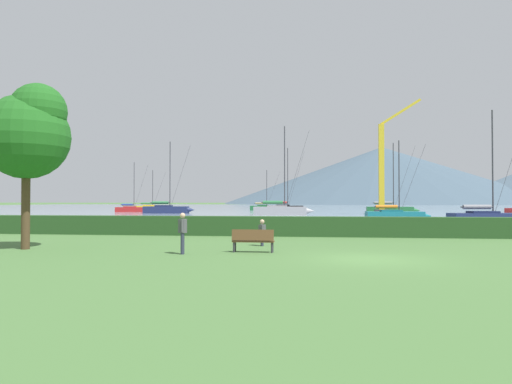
{
  "coord_description": "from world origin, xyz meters",
  "views": [
    {
      "loc": [
        -1.83,
        -17.56,
        2.13
      ],
      "look_at": [
        -11.87,
        58.47,
        3.57
      ],
      "focal_mm": 33.15,
      "sensor_mm": 36.0,
      "label": 1
    }
  ],
  "objects_px": {
    "sailboat_slip_7": "(285,208)",
    "dock_crane": "(383,174)",
    "sailboat_slip_9": "(132,209)",
    "park_bench_near_path": "(253,239)",
    "sailboat_slip_2": "(265,207)",
    "sailboat_slip_0": "(281,210)",
    "sailboat_slip_10": "(390,209)",
    "sailboat_slip_4": "(488,217)",
    "sailboat_slip_6": "(151,207)",
    "person_seated_viewer": "(262,231)",
    "sailboat_slip_12": "(167,209)",
    "person_standing_walker": "(183,230)",
    "sailboat_slip_11": "(395,215)",
    "park_tree": "(29,132)"
  },
  "relations": [
    {
      "from": "sailboat_slip_0",
      "to": "sailboat_slip_11",
      "type": "bearing_deg",
      "value": -53.51
    },
    {
      "from": "sailboat_slip_2",
      "to": "sailboat_slip_12",
      "type": "xyz_separation_m",
      "value": [
        -13.54,
        -29.24,
        0.12
      ]
    },
    {
      "from": "sailboat_slip_0",
      "to": "sailboat_slip_6",
      "type": "bearing_deg",
      "value": 131.93
    },
    {
      "from": "sailboat_slip_6",
      "to": "person_standing_walker",
      "type": "xyz_separation_m",
      "value": [
        32.81,
        -85.97,
        0.36
      ]
    },
    {
      "from": "park_bench_near_path",
      "to": "person_seated_viewer",
      "type": "bearing_deg",
      "value": 89.01
    },
    {
      "from": "sailboat_slip_4",
      "to": "sailboat_slip_10",
      "type": "height_order",
      "value": "sailboat_slip_10"
    },
    {
      "from": "sailboat_slip_0",
      "to": "sailboat_slip_7",
      "type": "distance_m",
      "value": 26.08
    },
    {
      "from": "sailboat_slip_10",
      "to": "sailboat_slip_6",
      "type": "bearing_deg",
      "value": 155.8
    },
    {
      "from": "sailboat_slip_2",
      "to": "sailboat_slip_0",
      "type": "bearing_deg",
      "value": -77.71
    },
    {
      "from": "sailboat_slip_6",
      "to": "person_seated_viewer",
      "type": "xyz_separation_m",
      "value": [
        35.56,
        -82.14,
        0.07
      ]
    },
    {
      "from": "sailboat_slip_6",
      "to": "person_standing_walker",
      "type": "distance_m",
      "value": 92.02
    },
    {
      "from": "person_standing_walker",
      "to": "sailboat_slip_0",
      "type": "bearing_deg",
      "value": 78.58
    },
    {
      "from": "sailboat_slip_11",
      "to": "dock_crane",
      "type": "xyz_separation_m",
      "value": [
        1.52,
        21.34,
        5.61
      ]
    },
    {
      "from": "sailboat_slip_9",
      "to": "sailboat_slip_6",
      "type": "bearing_deg",
      "value": 95.05
    },
    {
      "from": "person_seated_viewer",
      "to": "park_bench_near_path",
      "type": "bearing_deg",
      "value": -99.86
    },
    {
      "from": "sailboat_slip_7",
      "to": "park_bench_near_path",
      "type": "bearing_deg",
      "value": -95.09
    },
    {
      "from": "dock_crane",
      "to": "sailboat_slip_0",
      "type": "bearing_deg",
      "value": -165.65
    },
    {
      "from": "sailboat_slip_12",
      "to": "person_standing_walker",
      "type": "xyz_separation_m",
      "value": [
        20.26,
        -59.58,
        0.24
      ]
    },
    {
      "from": "sailboat_slip_12",
      "to": "sailboat_slip_7",
      "type": "bearing_deg",
      "value": 39.45
    },
    {
      "from": "sailboat_slip_0",
      "to": "sailboat_slip_10",
      "type": "relative_size",
      "value": 1.15
    },
    {
      "from": "sailboat_slip_11",
      "to": "sailboat_slip_6",
      "type": "bearing_deg",
      "value": 128.96
    },
    {
      "from": "sailboat_slip_10",
      "to": "sailboat_slip_11",
      "type": "distance_m",
      "value": 26.73
    },
    {
      "from": "person_standing_walker",
      "to": "park_bench_near_path",
      "type": "bearing_deg",
      "value": 7.98
    },
    {
      "from": "sailboat_slip_4",
      "to": "sailboat_slip_12",
      "type": "distance_m",
      "value": 52.53
    },
    {
      "from": "sailboat_slip_11",
      "to": "dock_crane",
      "type": "height_order",
      "value": "dock_crane"
    },
    {
      "from": "person_seated_viewer",
      "to": "sailboat_slip_12",
      "type": "bearing_deg",
      "value": 103.3
    },
    {
      "from": "person_seated_viewer",
      "to": "park_tree",
      "type": "xyz_separation_m",
      "value": [
        -10.03,
        -2.89,
        4.5
      ]
    },
    {
      "from": "sailboat_slip_6",
      "to": "park_tree",
      "type": "bearing_deg",
      "value": -78.27
    },
    {
      "from": "sailboat_slip_4",
      "to": "person_seated_viewer",
      "type": "relative_size",
      "value": 8.27
    },
    {
      "from": "sailboat_slip_2",
      "to": "sailboat_slip_7",
      "type": "relative_size",
      "value": 0.7
    },
    {
      "from": "sailboat_slip_4",
      "to": "sailboat_slip_11",
      "type": "distance_m",
      "value": 10.72
    },
    {
      "from": "sailboat_slip_2",
      "to": "sailboat_slip_7",
      "type": "distance_m",
      "value": 11.9
    },
    {
      "from": "park_tree",
      "to": "dock_crane",
      "type": "height_order",
      "value": "dock_crane"
    },
    {
      "from": "sailboat_slip_7",
      "to": "sailboat_slip_10",
      "type": "relative_size",
      "value": 1.12
    },
    {
      "from": "park_tree",
      "to": "sailboat_slip_11",
      "type": "bearing_deg",
      "value": 58.16
    },
    {
      "from": "sailboat_slip_7",
      "to": "sailboat_slip_9",
      "type": "xyz_separation_m",
      "value": [
        -28.74,
        -9.98,
        -0.16
      ]
    },
    {
      "from": "sailboat_slip_7",
      "to": "dock_crane",
      "type": "xyz_separation_m",
      "value": [
        16.57,
        -22.11,
        5.47
      ]
    },
    {
      "from": "sailboat_slip_4",
      "to": "park_bench_near_path",
      "type": "distance_m",
      "value": 31.12
    },
    {
      "from": "person_seated_viewer",
      "to": "dock_crane",
      "type": "height_order",
      "value": "dock_crane"
    },
    {
      "from": "park_bench_near_path",
      "to": "sailboat_slip_12",
      "type": "bearing_deg",
      "value": 111.15
    },
    {
      "from": "sailboat_slip_6",
      "to": "sailboat_slip_11",
      "type": "bearing_deg",
      "value": -52.71
    },
    {
      "from": "sailboat_slip_10",
      "to": "sailboat_slip_12",
      "type": "relative_size",
      "value": 0.95
    },
    {
      "from": "sailboat_slip_7",
      "to": "sailboat_slip_0",
      "type": "bearing_deg",
      "value": -95.5
    },
    {
      "from": "sailboat_slip_4",
      "to": "dock_crane",
      "type": "relative_size",
      "value": 0.58
    },
    {
      "from": "sailboat_slip_4",
      "to": "sailboat_slip_10",
      "type": "relative_size",
      "value": 0.89
    },
    {
      "from": "sailboat_slip_9",
      "to": "park_bench_near_path",
      "type": "distance_m",
      "value": 74.83
    },
    {
      "from": "sailboat_slip_0",
      "to": "sailboat_slip_10",
      "type": "height_order",
      "value": "sailboat_slip_0"
    },
    {
      "from": "sailboat_slip_2",
      "to": "sailboat_slip_4",
      "type": "bearing_deg",
      "value": -64.27
    },
    {
      "from": "sailboat_slip_7",
      "to": "sailboat_slip_2",
      "type": "bearing_deg",
      "value": 108.94
    },
    {
      "from": "sailboat_slip_7",
      "to": "person_standing_walker",
      "type": "bearing_deg",
      "value": -97.11
    }
  ]
}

